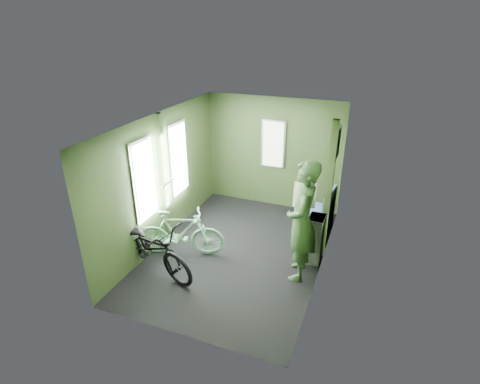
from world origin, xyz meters
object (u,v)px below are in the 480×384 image
Objects in this scene: bicycle_mint at (182,255)px; waste_box at (315,239)px; passenger at (302,221)px; bench_seat at (318,220)px; bicycle_black at (154,271)px.

bicycle_mint is 1.81× the size of waste_box.
bench_seat is at bearing 170.04° from passenger.
bicycle_mint is 2.59m from bench_seat.
bicycle_mint is (0.21, 0.54, 0.00)m from bicycle_black.
passenger reaches higher than bicycle_black.
waste_box is (2.32, 1.21, 0.41)m from bicycle_black.
bicycle_mint is at bearing -162.41° from waste_box.
passenger reaches higher than bench_seat.
passenger is (2.17, 0.75, 0.95)m from bicycle_black.
passenger reaches higher than waste_box.
passenger reaches higher than bicycle_mint.
waste_box is at bearing -76.91° from bench_seat.
passenger is at bearing -52.85° from bicycle_black.
bench_seat is (0.04, 1.42, -0.70)m from passenger.
bicycle_black is 0.58m from bicycle_mint.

